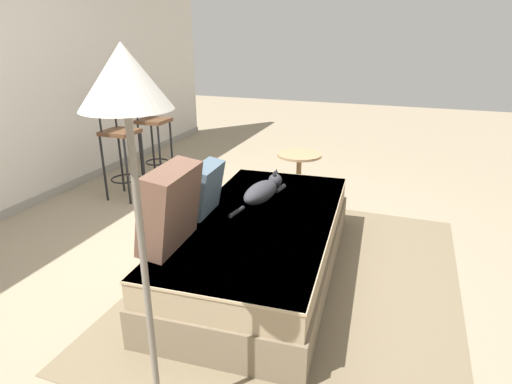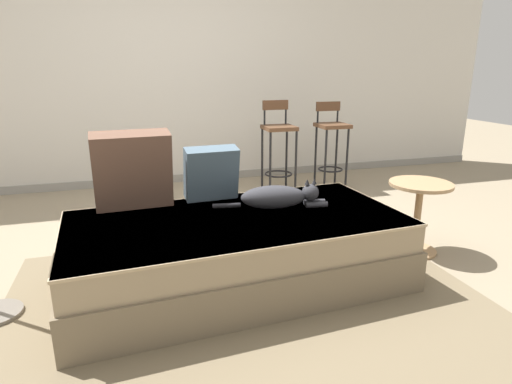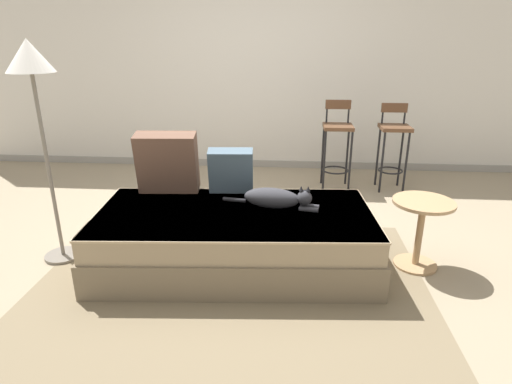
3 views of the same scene
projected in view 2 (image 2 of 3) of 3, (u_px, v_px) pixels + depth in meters
name	position (u px, v px, depth m)	size (l,w,h in m)	color
ground_plane	(224.00, 257.00, 3.09)	(16.00, 16.00, 0.00)	gray
wall_back_panel	(179.00, 68.00, 4.79)	(8.00, 0.10, 2.60)	silver
wall_baseboard_trim	(185.00, 178.00, 5.09)	(8.00, 0.02, 0.09)	gray
area_rug	(251.00, 306.00, 2.44)	(2.74, 2.12, 0.01)	#75664C
couch	(237.00, 250.00, 2.66)	(2.10, 1.15, 0.44)	#766750
throw_pillow_corner	(133.00, 170.00, 2.71)	(0.49, 0.27, 0.50)	brown
throw_pillow_middle	(211.00, 173.00, 2.89)	(0.37, 0.21, 0.37)	#4C6070
cat	(278.00, 197.00, 2.75)	(0.74, 0.24, 0.19)	#333338
bar_stool_near_window	(278.00, 141.00, 4.52)	(0.32, 0.32, 0.98)	black
bar_stool_by_doorway	(331.00, 137.00, 4.68)	(0.32, 0.32, 0.95)	black
side_table	(418.00, 207.00, 3.08)	(0.44, 0.44, 0.53)	tan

